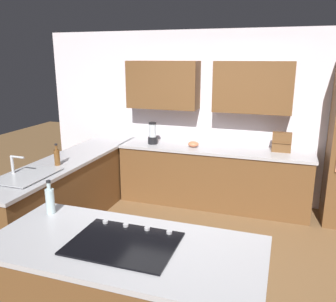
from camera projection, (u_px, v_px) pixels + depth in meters
The scene contains 15 objects.
ground_plane at pixel (188, 266), 3.82m from camera, with size 14.00×14.00×0.00m, color brown.
wall_back at pixel (221, 110), 5.35m from camera, with size 6.00×0.44×2.60m.
lower_cabinets_back at pixel (213, 178), 5.32m from camera, with size 2.80×0.60×0.86m, color brown.
countertop_back at pixel (214, 149), 5.20m from camera, with size 2.84×0.64×0.04m, color #B2B2B7.
lower_cabinets_side at pixel (71, 192), 4.78m from camera, with size 0.60×2.90×0.86m, color brown.
countertop_side at pixel (68, 160), 4.66m from camera, with size 0.64×2.94×0.04m, color #B2B2B7.
island_base at pixel (126, 300), 2.64m from camera, with size 1.94×0.84×0.86m, color brown.
island_top at pixel (124, 247), 2.53m from camera, with size 2.02×0.92×0.04m, color #B2B2B7.
sink_unit at pixel (27, 175), 3.94m from camera, with size 0.46×0.70×0.23m.
cooktop at pixel (124, 243), 2.52m from camera, with size 0.76×0.56×0.03m.
blender at pixel (153, 135), 5.41m from camera, with size 0.15×0.15×0.34m.
mixing_bowl at pixel (193, 144), 5.23m from camera, with size 0.16×0.16×0.09m, color #CC724C.
spice_rack at pixel (282, 142), 4.94m from camera, with size 0.26×0.11×0.28m.
dish_soap_bottle at pixel (57, 157), 4.34m from camera, with size 0.07×0.07×0.27m.
oil_bottle at pixel (50, 200), 2.99m from camera, with size 0.07×0.07×0.30m.
Camera 1 is at (-0.86, 3.26, 2.20)m, focal length 37.53 mm.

